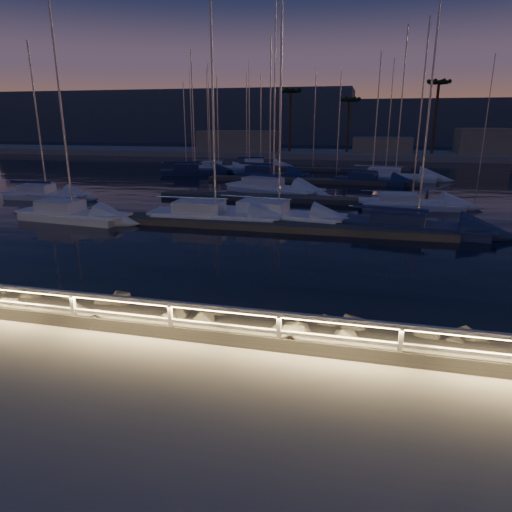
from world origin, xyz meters
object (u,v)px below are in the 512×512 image
object	(u,v)px
sailboat_f	(275,214)
sailboat_h	(409,202)
sailboat_j	(268,173)
sailboat_n	(193,171)
sailboat_i	(217,167)
sailboat_a	(71,213)
sailboat_e	(45,194)
sailboat_m	(259,165)
sailboat_g	(271,187)
sailboat_b	(212,214)
sailboat_l	(393,175)
sailboat_k	(370,180)
guard_rail	(134,307)
sailboat_d	(413,225)

from	to	relation	value
sailboat_f	sailboat_h	world-z (taller)	sailboat_f
sailboat_h	sailboat_j	distance (m)	21.37
sailboat_n	sailboat_i	bearing A→B (deg)	55.23
sailboat_a	sailboat_e	xyz separation A→B (m)	(-7.35, 6.99, -0.02)
sailboat_m	sailboat_g	bearing A→B (deg)	-89.54
sailboat_b	sailboat_e	size ratio (longest dim) A/B	1.19
sailboat_e	sailboat_l	bearing A→B (deg)	32.43
sailboat_n	sailboat_f	bearing A→B (deg)	-78.81
sailboat_a	sailboat_i	distance (m)	32.13
sailboat_k	sailboat_g	bearing A→B (deg)	-120.21
sailboat_i	sailboat_l	size ratio (longest dim) A/B	0.74
sailboat_b	sailboat_n	size ratio (longest dim) A/B	1.04
guard_rail	sailboat_b	xyz separation A→B (m)	(-3.63, 17.10, -0.90)
sailboat_e	sailboat_l	distance (m)	35.39
sailboat_f	sailboat_n	distance (m)	28.25
sailboat_d	sailboat_i	bearing A→B (deg)	135.02
sailboat_l	sailboat_m	xyz separation A→B (m)	(-17.44, 9.15, -0.01)
sailboat_k	sailboat_i	bearing A→B (deg)	171.49
sailboat_a	sailboat_j	world-z (taller)	sailboat_j
sailboat_a	sailboat_n	distance (m)	26.91
sailboat_b	sailboat_n	world-z (taller)	sailboat_b
sailboat_b	sailboat_n	distance (m)	27.29
sailboat_b	sailboat_k	world-z (taller)	sailboat_b
sailboat_h	sailboat_g	bearing A→B (deg)	154.96
guard_rail	sailboat_e	bearing A→B (deg)	132.18
guard_rail	sailboat_j	bearing A→B (deg)	97.15
guard_rail	sailboat_i	distance (m)	49.20
sailboat_g	sailboat_h	distance (m)	12.59
sailboat_f	sailboat_i	distance (m)	32.26
sailboat_b	sailboat_g	world-z (taller)	sailboat_g
sailboat_g	sailboat_n	distance (m)	17.06
sailboat_b	sailboat_a	bearing A→B (deg)	-170.29
sailboat_f	sailboat_b	bearing A→B (deg)	-158.43
sailboat_k	sailboat_e	bearing A→B (deg)	-132.70
sailboat_a	sailboat_j	bearing A→B (deg)	79.38
sailboat_j	sailboat_i	bearing A→B (deg)	155.65
sailboat_j	sailboat_m	bearing A→B (deg)	121.44
guard_rail	sailboat_l	distance (m)	43.62
sailboat_b	sailboat_l	bearing A→B (deg)	62.45
sailboat_h	sailboat_i	distance (m)	31.54
sailboat_h	sailboat_d	bearing A→B (deg)	-94.53
sailboat_h	sailboat_i	world-z (taller)	sailboat_h
sailboat_g	sailboat_i	world-z (taller)	sailboat_g
sailboat_e	sailboat_f	distance (m)	20.88
sailboat_b	sailboat_h	bearing A→B (deg)	30.57
guard_rail	sailboat_a	distance (m)	19.90
sailboat_a	sailboat_n	bearing A→B (deg)	99.76
sailboat_e	sailboat_f	size ratio (longest dim) A/B	0.85
sailboat_g	sailboat_k	bearing A→B (deg)	66.93
sailboat_a	sailboat_j	distance (m)	26.97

